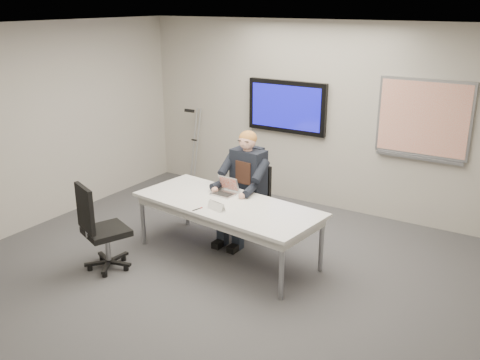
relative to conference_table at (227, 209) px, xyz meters
The scene contains 14 objects.
floor 0.97m from the conference_table, 79.11° to the right, with size 6.00×6.00×0.02m, color #3C3C3E.
ceiling 2.28m from the conference_table, 79.11° to the right, with size 6.00×6.00×0.02m, color silver.
wall_back 2.41m from the conference_table, 86.54° to the left, with size 6.00×0.02×2.80m, color #ABA79A.
wall_left 3.05m from the conference_table, 165.91° to the right, with size 0.02×6.00×2.80m, color #ABA79A.
conference_table is the anchor object (origin of this frame).
tv_display 2.42m from the conference_table, 99.22° to the left, with size 1.30×0.09×0.80m.
whiteboard 2.95m from the conference_table, 53.14° to the left, with size 1.25×0.08×1.10m.
office_chair_far 0.86m from the conference_table, 98.59° to the left, with size 0.58×0.58×0.97m.
office_chair_near 1.52m from the conference_table, 135.62° to the right, with size 0.67×0.67×1.08m.
seated_person 0.54m from the conference_table, 104.03° to the left, with size 0.47×0.81×1.46m.
crutch 2.89m from the conference_table, 134.29° to the left, with size 0.19×0.35×1.37m, color #B0B4B9, non-canonical shape.
laptop 0.35m from the conference_table, 126.99° to the left, with size 0.30×0.29×0.21m.
name_tent 0.28m from the conference_table, 87.09° to the right, with size 0.25×0.07×0.10m, color white, non-canonical shape.
pen 0.42m from the conference_table, 115.45° to the right, with size 0.01×0.01×0.15m, color black.
Camera 1 is at (3.20, -4.33, 3.07)m, focal length 40.00 mm.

